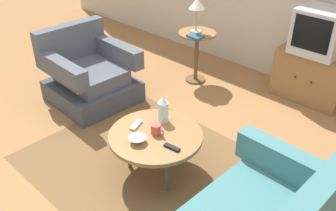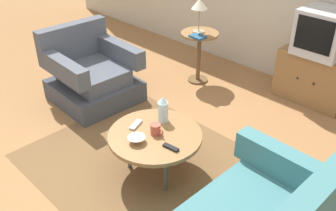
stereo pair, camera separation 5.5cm
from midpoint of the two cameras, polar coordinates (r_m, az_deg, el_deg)
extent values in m
plane|color=olive|center=(3.47, -4.47, -9.47)|extent=(16.00, 16.00, 0.00)
cube|color=brown|center=(3.43, -2.25, -10.03)|extent=(2.38, 1.74, 0.00)
cube|color=#3E424B|center=(4.50, -11.72, 2.20)|extent=(0.92, 0.90, 0.24)
cube|color=#4C515B|center=(4.41, -12.01, 4.58)|extent=(0.77, 0.62, 0.18)
cube|color=#4C515B|center=(4.59, -15.02, 9.40)|extent=(0.18, 0.87, 0.42)
cube|color=#4C515B|center=(4.17, -16.48, 5.38)|extent=(0.89, 0.18, 0.22)
cube|color=#4C515B|center=(4.50, -8.41, 8.32)|extent=(0.89, 0.18, 0.22)
cube|color=#3D7075|center=(2.81, 17.81, -8.68)|extent=(0.86, 0.16, 0.22)
cylinder|color=olive|center=(3.18, -2.40, -4.61)|extent=(0.80, 0.80, 0.04)
cylinder|color=#4C4742|center=(3.44, 0.80, -5.75)|extent=(0.04, 0.04, 0.38)
cylinder|color=#4C4742|center=(3.37, -6.44, -6.89)|extent=(0.04, 0.04, 0.38)
cylinder|color=#4C4742|center=(3.13, -0.63, -10.19)|extent=(0.04, 0.04, 0.38)
cylinder|color=olive|center=(4.66, 4.15, 10.93)|extent=(0.47, 0.47, 0.02)
cylinder|color=brown|center=(4.79, 4.00, 7.25)|extent=(0.05, 0.05, 0.63)
cylinder|color=brown|center=(4.92, 3.87, 4.02)|extent=(0.26, 0.26, 0.02)
cube|color=olive|center=(4.66, 20.69, 4.24)|extent=(0.81, 0.40, 0.59)
sphere|color=black|center=(4.50, 18.50, 4.14)|extent=(0.02, 0.02, 0.02)
sphere|color=black|center=(4.44, 20.68, 3.30)|extent=(0.02, 0.02, 0.02)
cube|color=#B7B7BC|center=(4.45, 21.94, 10.45)|extent=(0.51, 0.46, 0.50)
cube|color=black|center=(4.23, 20.70, 10.14)|extent=(0.41, 0.01, 0.36)
cylinder|color=#9E937A|center=(4.66, 3.93, 11.23)|extent=(0.14, 0.14, 0.02)
cylinder|color=#9E937A|center=(4.61, 4.00, 12.93)|extent=(0.02, 0.02, 0.27)
cone|color=beige|center=(4.56, 4.09, 15.29)|extent=(0.19, 0.19, 0.12)
cylinder|color=silver|center=(3.27, -1.24, -1.00)|extent=(0.09, 0.09, 0.19)
cone|color=silver|center=(3.21, -1.26, 0.89)|extent=(0.08, 0.08, 0.06)
cylinder|color=#B74C3D|center=(3.14, -2.34, -3.64)|extent=(0.09, 0.09, 0.09)
torus|color=#B74C3D|center=(3.11, -1.55, -4.08)|extent=(0.06, 0.01, 0.06)
cone|color=silver|center=(3.07, -5.21, -5.25)|extent=(0.15, 0.15, 0.05)
cube|color=black|center=(3.00, 0.08, -6.43)|extent=(0.14, 0.06, 0.02)
cube|color=#B2B2B7|center=(3.27, -5.39, -3.01)|extent=(0.10, 0.16, 0.02)
cube|color=navy|center=(4.50, 3.87, 10.48)|extent=(0.19, 0.15, 0.03)
camera|label=1|loc=(0.03, -90.48, -0.29)|focal=39.90mm
camera|label=2|loc=(0.03, 89.52, 0.29)|focal=39.90mm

